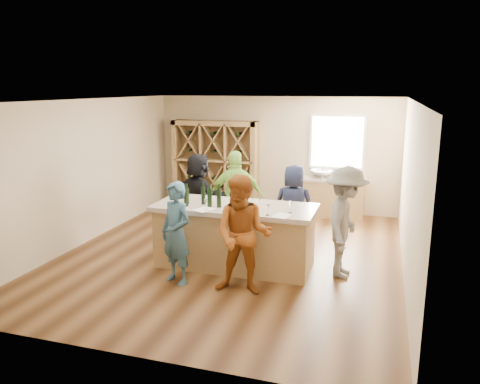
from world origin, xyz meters
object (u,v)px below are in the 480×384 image
(wine_bottle_a, at_px, (187,196))
(person_near_left, at_px, (176,233))
(person_far_mid, at_px, (236,197))
(person_far_right, at_px, (294,207))
(wine_bottle_e, at_px, (219,198))
(wine_bottle_d, at_px, (210,197))
(person_server, at_px, (345,222))
(wine_rack, at_px, (215,164))
(wine_bottle_b, at_px, (186,197))
(wine_bottle_c, at_px, (203,196))
(person_far_left, at_px, (199,195))
(tasting_counter_base, at_px, (235,238))
(sink, at_px, (322,174))
(person_near_right, at_px, (243,235))
(wine_bottle_f, at_px, (232,201))

(wine_bottle_a, height_order, person_near_left, person_near_left)
(person_near_left, height_order, person_far_mid, person_far_mid)
(wine_bottle_a, xyz_separation_m, person_far_right, (1.57, 1.39, -0.41))
(wine_bottle_e, relative_size, person_far_right, 0.19)
(wine_bottle_d, height_order, person_server, person_server)
(wine_rack, distance_m, wine_bottle_b, 4.17)
(wine_rack, xyz_separation_m, wine_bottle_a, (0.92, -3.91, 0.12))
(wine_bottle_c, distance_m, wine_bottle_e, 0.34)
(wine_rack, xyz_separation_m, person_far_mid, (1.36, -2.54, -0.19))
(person_far_mid, height_order, person_far_left, person_far_mid)
(tasting_counter_base, height_order, person_far_left, person_far_left)
(wine_rack, xyz_separation_m, tasting_counter_base, (1.72, -3.77, -0.60))
(sink, height_order, person_near_right, person_near_right)
(sink, xyz_separation_m, person_server, (0.85, -3.59, -0.10))
(wine_bottle_b, xyz_separation_m, person_far_left, (-0.45, 1.69, -0.37))
(wine_rack, bearing_deg, person_near_left, -77.26)
(tasting_counter_base, distance_m, wine_bottle_c, 0.90)
(wine_bottle_b, relative_size, wine_bottle_f, 1.00)
(wine_rack, height_order, sink, wine_rack)
(wine_bottle_c, height_order, person_far_left, person_far_left)
(tasting_counter_base, height_order, wine_bottle_b, wine_bottle_b)
(sink, relative_size, person_far_mid, 0.30)
(wine_bottle_b, xyz_separation_m, person_server, (2.59, 0.39, -0.32))
(person_far_left, bearing_deg, person_server, -170.52)
(wine_bottle_e, height_order, person_far_right, person_far_right)
(tasting_counter_base, height_order, wine_bottle_a, wine_bottle_a)
(wine_rack, bearing_deg, wine_bottle_c, -72.84)
(person_far_left, height_order, wine_bottle_f, person_far_left)
(wine_bottle_d, bearing_deg, sink, 71.00)
(sink, bearing_deg, wine_bottle_f, -103.12)
(sink, distance_m, wine_bottle_f, 4.11)
(wine_bottle_b, bearing_deg, tasting_counter_base, 20.65)
(person_near_right, relative_size, wine_bottle_f, 5.99)
(person_near_left, xyz_separation_m, person_far_left, (-0.56, 2.33, 0.05))
(person_far_right, relative_size, wine_bottle_f, 5.37)
(wine_bottle_d, xyz_separation_m, person_near_left, (-0.29, -0.71, -0.43))
(wine_bottle_e, bearing_deg, wine_bottle_a, 175.11)
(wine_rack, relative_size, wine_bottle_e, 7.11)
(person_near_left, height_order, person_far_right, person_near_left)
(wine_bottle_d, height_order, person_far_mid, person_far_mid)
(wine_bottle_e, height_order, wine_bottle_f, wine_bottle_e)
(sink, distance_m, person_far_left, 3.18)
(person_near_right, bearing_deg, wine_bottle_c, 133.10)
(person_server, bearing_deg, person_far_left, 70.93)
(wine_bottle_d, height_order, person_far_right, person_far_right)
(wine_bottle_d, bearing_deg, wine_bottle_e, 7.41)
(wine_bottle_d, xyz_separation_m, person_near_right, (0.81, -0.76, -0.34))
(tasting_counter_base, bearing_deg, person_near_left, -125.35)
(person_server, xyz_separation_m, person_far_right, (-1.05, 1.15, -0.10))
(tasting_counter_base, bearing_deg, wine_bottle_a, -169.72)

